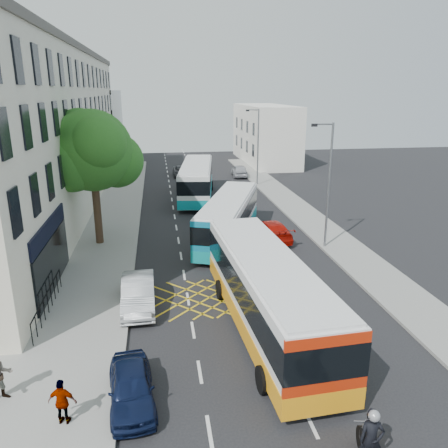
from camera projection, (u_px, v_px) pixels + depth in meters
name	position (u px, v px, depth m)	size (l,w,h in m)	color
ground	(283.00, 364.00, 16.69)	(120.00, 120.00, 0.00)	black
pavement_left	(100.00, 243.00, 29.61)	(5.00, 70.00, 0.15)	gray
pavement_right	(325.00, 232.00, 31.93)	(3.00, 70.00, 0.15)	gray
terrace_main	(38.00, 132.00, 35.81)	(8.30, 45.00, 13.50)	beige
terrace_far	(91.00, 125.00, 65.15)	(8.00, 20.00, 10.00)	silver
building_right	(265.00, 134.00, 62.45)	(6.00, 18.00, 8.00)	silver
street_tree	(92.00, 151.00, 27.74)	(6.30, 5.70, 8.80)	#382619
lamp_near	(328.00, 180.00, 27.57)	(1.45, 0.15, 8.00)	slate
lamp_far	(257.00, 143.00, 46.46)	(1.45, 0.15, 8.00)	slate
railings	(48.00, 301.00, 20.08)	(0.08, 5.60, 1.14)	black
bus_near	(267.00, 292.00, 18.64)	(3.51, 12.10, 3.36)	silver
bus_mid	(229.00, 218.00, 29.95)	(6.07, 11.14, 3.07)	silver
bus_far	(197.00, 180.00, 41.80)	(4.40, 12.26, 3.37)	silver
motorbike	(371.00, 443.00, 11.74)	(0.81, 2.24, 2.01)	black
parked_car_blue	(131.00, 387.00, 14.46)	(1.47, 3.65, 1.24)	#0D1635
parked_car_silver	(138.00, 293.00, 20.89)	(1.53, 4.38, 1.44)	#ABAFB3
red_hatchback	(270.00, 230.00, 30.41)	(1.91, 4.71, 1.37)	#BE1208
distant_car_grey	(182.00, 171.00, 52.91)	(2.01, 4.36, 1.21)	#3E3F45
distant_car_silver	(239.00, 171.00, 52.62)	(1.70, 4.23, 1.44)	#AFB1B7
pedestrian_far	(63.00, 402.00, 13.34)	(0.90, 0.37, 1.53)	gray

